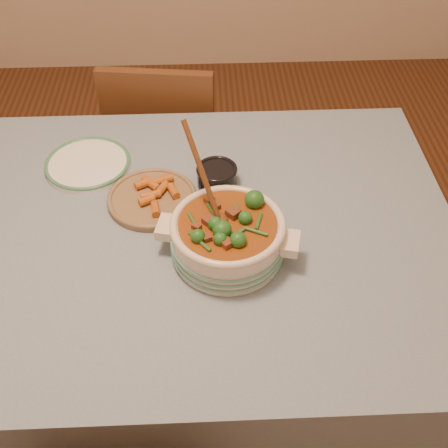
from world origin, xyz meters
The scene contains 7 objects.
floor centered at (0.00, 0.00, 0.00)m, with size 4.50×4.50×0.00m, color #472514.
dining_table centered at (0.00, 0.00, 0.66)m, with size 1.68×1.08×0.76m.
stew_casserole centered at (0.22, -0.10, 0.83)m, with size 0.36×0.32×0.33m.
white_plate centered at (-0.17, 0.27, 0.77)m, with size 0.30×0.30×0.02m.
condiment_bowl centered at (0.21, 0.17, 0.79)m, with size 0.12×0.12×0.06m.
fried_plate centered at (0.03, 0.11, 0.77)m, with size 0.31×0.31×0.04m.
chair_far centered at (0.02, 0.74, 0.49)m, with size 0.45×0.45×0.86m.
Camera 1 is at (0.17, -1.05, 1.80)m, focal length 45.00 mm.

